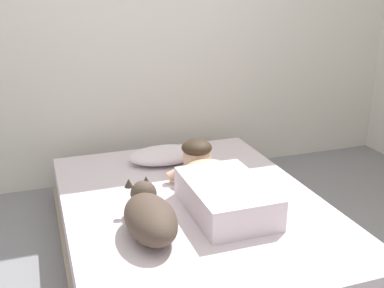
# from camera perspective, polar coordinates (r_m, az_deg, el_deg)

# --- Properties ---
(ground_plane) EXTENTS (12.74, 12.74, 0.00)m
(ground_plane) POSITION_cam_1_polar(r_m,az_deg,el_deg) (2.81, 3.21, -14.65)
(ground_plane) COLOR gray
(back_wall) EXTENTS (4.37, 0.12, 2.50)m
(back_wall) POSITION_cam_1_polar(r_m,az_deg,el_deg) (3.76, -5.33, 14.47)
(back_wall) COLOR silver
(back_wall) RESTS_ON ground
(bed) EXTENTS (1.56, 2.06, 0.32)m
(bed) POSITION_cam_1_polar(r_m,az_deg,el_deg) (2.91, 0.14, -9.80)
(bed) COLOR gray
(bed) RESTS_ON ground
(pillow) EXTENTS (0.52, 0.32, 0.11)m
(pillow) POSITION_cam_1_polar(r_m,az_deg,el_deg) (3.40, -3.41, -1.35)
(pillow) COLOR silver
(pillow) RESTS_ON bed
(person_lying) EXTENTS (0.43, 0.92, 0.27)m
(person_lying) POSITION_cam_1_polar(r_m,az_deg,el_deg) (2.79, 3.08, -5.04)
(person_lying) COLOR silver
(person_lying) RESTS_ON bed
(dog) EXTENTS (0.26, 0.57, 0.21)m
(dog) POSITION_cam_1_polar(r_m,az_deg,el_deg) (2.47, -5.23, -8.65)
(dog) COLOR #4C3D33
(dog) RESTS_ON bed
(coffee_cup) EXTENTS (0.12, 0.09, 0.07)m
(coffee_cup) POSITION_cam_1_polar(r_m,az_deg,el_deg) (3.17, 2.19, -3.27)
(coffee_cup) COLOR teal
(coffee_cup) RESTS_ON bed
(cell_phone) EXTENTS (0.07, 0.14, 0.01)m
(cell_phone) POSITION_cam_1_polar(r_m,az_deg,el_deg) (2.76, -4.79, -7.71)
(cell_phone) COLOR black
(cell_phone) RESTS_ON bed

